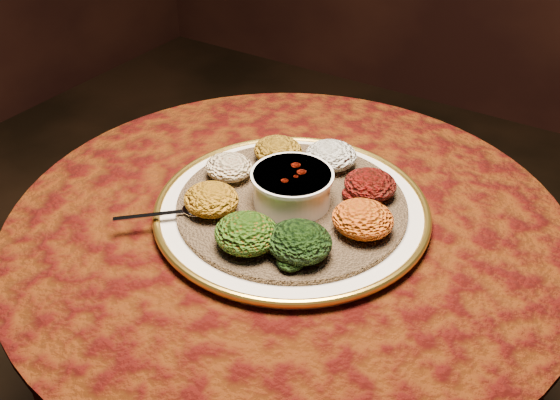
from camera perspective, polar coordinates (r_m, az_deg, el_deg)
The scene contains 13 objects.
table at distance 1.18m, azimuth 0.65°, elevation -8.51°, with size 0.96×0.96×0.73m.
platter at distance 1.06m, azimuth 1.08°, elevation -0.87°, with size 0.51×0.51×0.02m.
injera at distance 1.06m, azimuth 1.08°, elevation -0.40°, with size 0.39×0.39×0.01m, color olive.
stew_bowl at distance 1.04m, azimuth 1.11°, elevation 1.32°, with size 0.14×0.14×0.06m.
spoon at distance 1.04m, azimuth -8.49°, elevation -0.99°, with size 0.12×0.11×0.01m.
portion_ayib at distance 1.14m, azimuth 4.69°, elevation 4.09°, with size 0.09×0.09×0.05m, color white.
portion_kitfo at distance 1.07m, azimuth 8.25°, elevation 1.41°, with size 0.09×0.09×0.04m, color black.
portion_tikil at distance 0.99m, azimuth 7.57°, elevation -1.74°, with size 0.10×0.09×0.05m, color #AE790E.
portion_gomen at distance 0.93m, azimuth 1.77°, elevation -3.82°, with size 0.10×0.10×0.05m, color black.
portion_mixveg at distance 0.95m, azimuth -3.06°, elevation -3.06°, with size 0.10×0.10×0.05m, color #A5460A.
portion_kik at distance 1.03m, azimuth -6.31°, elevation 0.06°, with size 0.09×0.09×0.04m, color #AE690F.
portion_timatim at distance 1.11m, azimuth -4.70°, elevation 3.01°, with size 0.09×0.08×0.04m, color maroon.
portion_shiro at distance 1.15m, azimuth -0.19°, elevation 4.57°, with size 0.09×0.09×0.04m, color #966712.
Camera 1 is at (0.44, -0.72, 1.38)m, focal length 40.00 mm.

